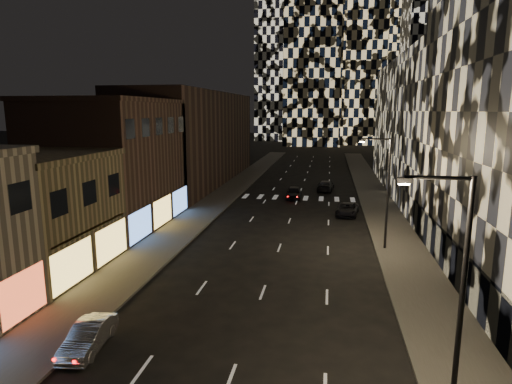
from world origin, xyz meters
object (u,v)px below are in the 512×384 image
at_px(streetlight_near, 456,283).
at_px(car_dark_rightlane, 347,210).
at_px(streetlight_far, 385,186).
at_px(car_dark_midlane, 294,193).
at_px(car_silver_parked, 88,337).
at_px(car_dark_oncoming, 326,186).

height_order(streetlight_near, car_dark_rightlane, streetlight_near).
distance_m(streetlight_far, car_dark_midlane, 21.83).
distance_m(streetlight_near, car_silver_parked, 16.39).
bearing_deg(car_dark_midlane, car_dark_rightlane, -53.72).
distance_m(car_silver_parked, car_dark_rightlane, 32.12).
xyz_separation_m(streetlight_near, streetlight_far, (0.00, 20.00, 0.00)).
height_order(car_dark_midlane, car_dark_oncoming, car_dark_midlane).
height_order(streetlight_near, streetlight_far, same).
height_order(car_silver_parked, car_dark_rightlane, car_dark_rightlane).
bearing_deg(car_dark_rightlane, car_dark_midlane, 136.84).
height_order(streetlight_near, car_silver_parked, streetlight_near).
bearing_deg(streetlight_far, car_dark_rightlane, 101.74).
bearing_deg(car_dark_oncoming, streetlight_far, 105.98).
bearing_deg(streetlight_near, car_dark_midlane, 102.66).
bearing_deg(car_dark_midlane, streetlight_near, -80.02).
relative_size(streetlight_near, streetlight_far, 1.00).
xyz_separation_m(streetlight_far, car_dark_midlane, (-8.85, 19.43, -4.57)).
height_order(car_dark_midlane, car_dark_rightlane, car_dark_midlane).
bearing_deg(car_dark_oncoming, car_dark_rightlane, 105.15).
bearing_deg(streetlight_near, car_silver_parked, 172.23).
relative_size(streetlight_far, car_dark_rightlane, 1.92).
bearing_deg(streetlight_far, streetlight_near, -90.00).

